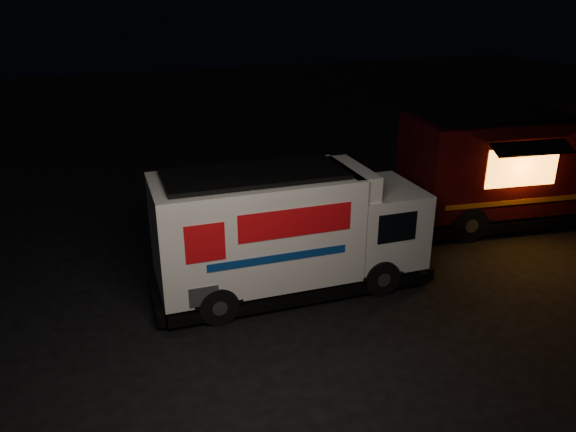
# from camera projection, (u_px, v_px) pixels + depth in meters

# --- Properties ---
(ground) EXTENTS (80.00, 80.00, 0.00)m
(ground) POSITION_uv_depth(u_px,v_px,m) (308.00, 297.00, 12.69)
(ground) COLOR black
(ground) RESTS_ON ground
(white_truck) EXTENTS (6.49, 2.51, 2.89)m
(white_truck) POSITION_uv_depth(u_px,v_px,m) (292.00, 230.00, 12.62)
(white_truck) COLOR white
(white_truck) RESTS_ON ground
(red_truck) EXTENTS (7.34, 3.64, 3.27)m
(red_truck) POSITION_uv_depth(u_px,v_px,m) (519.00, 167.00, 16.45)
(red_truck) COLOR #3D0B0F
(red_truck) RESTS_ON ground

